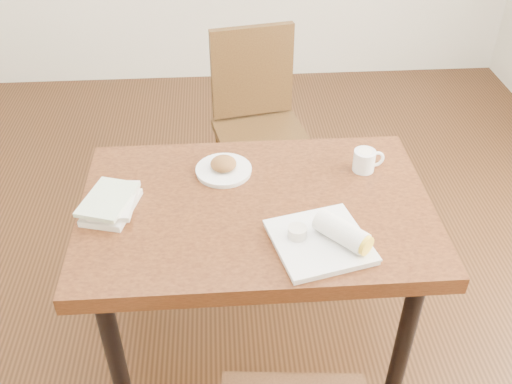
{
  "coord_description": "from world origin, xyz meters",
  "views": [
    {
      "loc": [
        -0.1,
        -1.48,
        1.94
      ],
      "look_at": [
        0.0,
        0.0,
        0.8
      ],
      "focal_mm": 40.0,
      "sensor_mm": 36.0,
      "label": 1
    }
  ],
  "objects": [
    {
      "name": "ground",
      "position": [
        0.0,
        0.0,
        -0.01
      ],
      "size": [
        4.0,
        5.0,
        0.01
      ],
      "primitive_type": "cube",
      "color": "#472814",
      "rests_on": "ground"
    },
    {
      "name": "coffee_mug",
      "position": [
        0.4,
        0.17,
        0.79
      ],
      "size": [
        0.12,
        0.08,
        0.08
      ],
      "color": "white",
      "rests_on": "table"
    },
    {
      "name": "chair_far",
      "position": [
        0.07,
        0.93,
        0.55
      ],
      "size": [
        0.49,
        0.49,
        0.95
      ],
      "color": "#4B3415",
      "rests_on": "ground"
    },
    {
      "name": "table",
      "position": [
        0.0,
        0.0,
        0.66
      ],
      "size": [
        1.17,
        0.77,
        0.75
      ],
      "color": "brown",
      "rests_on": "ground"
    },
    {
      "name": "plate_burrito",
      "position": [
        0.2,
        -0.22,
        0.78
      ],
      "size": [
        0.33,
        0.33,
        0.09
      ],
      "color": "white",
      "rests_on": "table"
    },
    {
      "name": "plate_scone",
      "position": [
        -0.1,
        0.19,
        0.77
      ],
      "size": [
        0.2,
        0.2,
        0.06
      ],
      "color": "white",
      "rests_on": "table"
    },
    {
      "name": "book_stack",
      "position": [
        -0.47,
        0.0,
        0.78
      ],
      "size": [
        0.2,
        0.24,
        0.05
      ],
      "color": "white",
      "rests_on": "table"
    }
  ]
}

